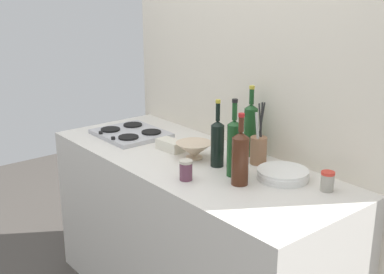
{
  "coord_description": "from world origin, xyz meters",
  "views": [
    {
      "loc": [
        1.89,
        -1.54,
        1.78
      ],
      "look_at": [
        0.0,
        0.0,
        1.02
      ],
      "focal_mm": 46.59,
      "sensor_mm": 36.0,
      "label": 1
    }
  ],
  "objects_px": {
    "mixing_bowl": "(195,150)",
    "wine_bottle_rightmost": "(251,128)",
    "wine_bottle_mid_right": "(217,142)",
    "condiment_jar_rear": "(327,181)",
    "wine_bottle_mid_left": "(234,146)",
    "butter_dish": "(171,145)",
    "stovetop_hob": "(131,133)",
    "utensil_crock": "(258,149)",
    "plate_stack": "(283,174)",
    "condiment_jar_front": "(186,170)",
    "wine_bottle_leftmost": "(240,157)"
  },
  "relations": [
    {
      "from": "stovetop_hob",
      "to": "condiment_jar_rear",
      "type": "bearing_deg",
      "value": 10.01
    },
    {
      "from": "stovetop_hob",
      "to": "utensil_crock",
      "type": "distance_m",
      "value": 0.86
    },
    {
      "from": "plate_stack",
      "to": "condiment_jar_rear",
      "type": "distance_m",
      "value": 0.22
    },
    {
      "from": "stovetop_hob",
      "to": "wine_bottle_mid_left",
      "type": "xyz_separation_m",
      "value": [
        0.86,
        0.03,
        0.13
      ]
    },
    {
      "from": "wine_bottle_rightmost",
      "to": "wine_bottle_mid_right",
      "type": "bearing_deg",
      "value": -87.0
    },
    {
      "from": "mixing_bowl",
      "to": "condiment_jar_rear",
      "type": "relative_size",
      "value": 2.15
    },
    {
      "from": "stovetop_hob",
      "to": "plate_stack",
      "type": "xyz_separation_m",
      "value": [
        1.04,
        0.18,
        0.01
      ]
    },
    {
      "from": "condiment_jar_front",
      "to": "wine_bottle_mid_left",
      "type": "bearing_deg",
      "value": 64.65
    },
    {
      "from": "stovetop_hob",
      "to": "butter_dish",
      "type": "xyz_separation_m",
      "value": [
        0.37,
        0.03,
        0.01
      ]
    },
    {
      "from": "stovetop_hob",
      "to": "utensil_crock",
      "type": "height_order",
      "value": "utensil_crock"
    },
    {
      "from": "condiment_jar_rear",
      "to": "wine_bottle_leftmost",
      "type": "bearing_deg",
      "value": -140.66
    },
    {
      "from": "mixing_bowl",
      "to": "wine_bottle_rightmost",
      "type": "bearing_deg",
      "value": 61.88
    },
    {
      "from": "wine_bottle_mid_left",
      "to": "wine_bottle_mid_right",
      "type": "xyz_separation_m",
      "value": [
        -0.14,
        0.03,
        -0.02
      ]
    },
    {
      "from": "wine_bottle_mid_right",
      "to": "stovetop_hob",
      "type": "bearing_deg",
      "value": -175.63
    },
    {
      "from": "stovetop_hob",
      "to": "condiment_jar_front",
      "type": "distance_m",
      "value": 0.78
    },
    {
      "from": "mixing_bowl",
      "to": "butter_dish",
      "type": "xyz_separation_m",
      "value": [
        -0.19,
        -0.01,
        -0.02
      ]
    },
    {
      "from": "wine_bottle_rightmost",
      "to": "utensil_crock",
      "type": "distance_m",
      "value": 0.15
    },
    {
      "from": "wine_bottle_mid_right",
      "to": "wine_bottle_rightmost",
      "type": "xyz_separation_m",
      "value": [
        -0.01,
        0.24,
        0.02
      ]
    },
    {
      "from": "wine_bottle_rightmost",
      "to": "condiment_jar_front",
      "type": "distance_m",
      "value": 0.49
    },
    {
      "from": "plate_stack",
      "to": "condiment_jar_front",
      "type": "relative_size",
      "value": 2.56
    },
    {
      "from": "wine_bottle_mid_left",
      "to": "mixing_bowl",
      "type": "relative_size",
      "value": 1.94
    },
    {
      "from": "wine_bottle_mid_left",
      "to": "wine_bottle_mid_right",
      "type": "relative_size",
      "value": 1.1
    },
    {
      "from": "utensil_crock",
      "to": "condiment_jar_front",
      "type": "bearing_deg",
      "value": -98.04
    },
    {
      "from": "wine_bottle_mid_left",
      "to": "condiment_jar_front",
      "type": "bearing_deg",
      "value": -115.35
    },
    {
      "from": "condiment_jar_rear",
      "to": "wine_bottle_rightmost",
      "type": "bearing_deg",
      "value": 171.97
    },
    {
      "from": "butter_dish",
      "to": "condiment_jar_front",
      "type": "bearing_deg",
      "value": -27.92
    },
    {
      "from": "stovetop_hob",
      "to": "utensil_crock",
      "type": "xyz_separation_m",
      "value": [
        0.82,
        0.24,
        0.06
      ]
    },
    {
      "from": "utensil_crock",
      "to": "condiment_jar_front",
      "type": "height_order",
      "value": "utensil_crock"
    },
    {
      "from": "wine_bottle_leftmost",
      "to": "condiment_jar_rear",
      "type": "height_order",
      "value": "wine_bottle_leftmost"
    },
    {
      "from": "plate_stack",
      "to": "condiment_jar_front",
      "type": "height_order",
      "value": "condiment_jar_front"
    },
    {
      "from": "butter_dish",
      "to": "condiment_jar_rear",
      "type": "height_order",
      "value": "condiment_jar_rear"
    },
    {
      "from": "butter_dish",
      "to": "condiment_jar_rear",
      "type": "xyz_separation_m",
      "value": [
        0.88,
        0.2,
        0.02
      ]
    },
    {
      "from": "mixing_bowl",
      "to": "utensil_crock",
      "type": "relative_size",
      "value": 0.62
    },
    {
      "from": "utensil_crock",
      "to": "wine_bottle_leftmost",
      "type": "bearing_deg",
      "value": -62.82
    },
    {
      "from": "wine_bottle_mid_left",
      "to": "wine_bottle_rightmost",
      "type": "xyz_separation_m",
      "value": [
        -0.16,
        0.27,
        0.0
      ]
    },
    {
      "from": "wine_bottle_rightmost",
      "to": "condiment_jar_rear",
      "type": "distance_m",
      "value": 0.57
    },
    {
      "from": "stovetop_hob",
      "to": "butter_dish",
      "type": "relative_size",
      "value": 2.55
    },
    {
      "from": "utensil_crock",
      "to": "condiment_jar_rear",
      "type": "distance_m",
      "value": 0.44
    },
    {
      "from": "butter_dish",
      "to": "condiment_jar_front",
      "type": "xyz_separation_m",
      "value": [
        0.39,
        -0.21,
        0.02
      ]
    },
    {
      "from": "wine_bottle_mid_right",
      "to": "condiment_jar_rear",
      "type": "distance_m",
      "value": 0.57
    },
    {
      "from": "condiment_jar_front",
      "to": "plate_stack",
      "type": "bearing_deg",
      "value": 51.97
    },
    {
      "from": "plate_stack",
      "to": "mixing_bowl",
      "type": "xyz_separation_m",
      "value": [
        -0.48,
        -0.14,
        0.02
      ]
    },
    {
      "from": "plate_stack",
      "to": "wine_bottle_leftmost",
      "type": "height_order",
      "value": "wine_bottle_leftmost"
    },
    {
      "from": "wine_bottle_leftmost",
      "to": "wine_bottle_rightmost",
      "type": "bearing_deg",
      "value": 128.05
    },
    {
      "from": "wine_bottle_mid_right",
      "to": "utensil_crock",
      "type": "relative_size",
      "value": 1.09
    },
    {
      "from": "wine_bottle_mid_left",
      "to": "wine_bottle_mid_right",
      "type": "distance_m",
      "value": 0.15
    },
    {
      "from": "wine_bottle_mid_left",
      "to": "butter_dish",
      "type": "relative_size",
      "value": 2.34
    },
    {
      "from": "condiment_jar_front",
      "to": "condiment_jar_rear",
      "type": "xyz_separation_m",
      "value": [
        0.49,
        0.4,
        -0.0
      ]
    },
    {
      "from": "utensil_crock",
      "to": "wine_bottle_mid_right",
      "type": "bearing_deg",
      "value": -119.41
    },
    {
      "from": "wine_bottle_mid_right",
      "to": "condiment_jar_rear",
      "type": "relative_size",
      "value": 3.8
    }
  ]
}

